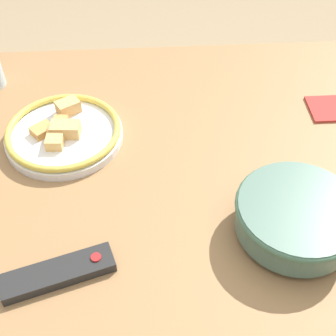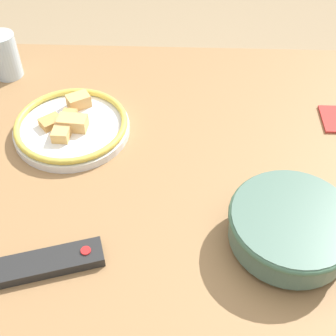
% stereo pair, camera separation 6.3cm
% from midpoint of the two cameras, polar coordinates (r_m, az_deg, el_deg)
% --- Properties ---
extents(dining_table, '(1.57, 1.02, 0.77)m').
position_cam_midpoint_polar(dining_table, '(0.98, 1.84, -4.99)').
color(dining_table, olive).
rests_on(dining_table, ground_plane).
extents(noodle_bowl, '(0.22, 0.22, 0.07)m').
position_cam_midpoint_polar(noodle_bowl, '(0.84, 13.34, -5.82)').
color(noodle_bowl, '#4C6B5B').
rests_on(noodle_bowl, dining_table).
extents(food_plate, '(0.25, 0.25, 0.05)m').
position_cam_midpoint_polar(food_plate, '(1.04, -14.32, 4.13)').
color(food_plate, white).
rests_on(food_plate, dining_table).
extents(tv_remote, '(0.19, 0.10, 0.02)m').
position_cam_midpoint_polar(tv_remote, '(0.82, -15.42, -12.31)').
color(tv_remote, black).
rests_on(tv_remote, dining_table).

